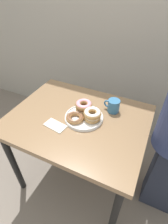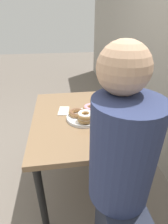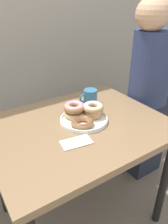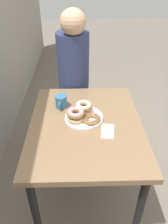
{
  "view_description": "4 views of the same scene",
  "coord_description": "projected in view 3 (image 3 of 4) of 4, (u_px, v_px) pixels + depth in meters",
  "views": [
    {
      "loc": [
        0.45,
        -0.6,
        1.62
      ],
      "look_at": [
        0.04,
        0.24,
        0.84
      ],
      "focal_mm": 28.0,
      "sensor_mm": 36.0,
      "label": 1
    },
    {
      "loc": [
        1.2,
        0.08,
        1.49
      ],
      "look_at": [
        0.04,
        0.24,
        0.84
      ],
      "focal_mm": 28.0,
      "sensor_mm": 36.0,
      "label": 2
    },
    {
      "loc": [
        -0.55,
        -0.66,
        1.43
      ],
      "look_at": [
        0.04,
        0.24,
        0.84
      ],
      "focal_mm": 35.0,
      "sensor_mm": 36.0,
      "label": 3
    },
    {
      "loc": [
        -1.21,
        0.27,
        1.71
      ],
      "look_at": [
        0.04,
        0.24,
        0.84
      ],
      "focal_mm": 35.0,
      "sensor_mm": 36.0,
      "label": 4
    }
  ],
  "objects": [
    {
      "name": "dining_table",
      "position": [
        79.0,
        138.0,
        1.28
      ],
      "size": [
        0.99,
        0.78,
        0.78
      ],
      "color": "#846647",
      "rests_on": "ground_plane"
    },
    {
      "name": "person_figure",
      "position": [
        148.0,
        97.0,
        1.65
      ],
      "size": [
        0.39,
        0.29,
        1.42
      ],
      "color": "#232838",
      "rests_on": "ground_plane"
    },
    {
      "name": "donut_plate",
      "position": [
        83.0,
        114.0,
        1.25
      ],
      "size": [
        0.28,
        0.29,
        0.1
      ],
      "color": "white",
      "rests_on": "dining_table"
    },
    {
      "name": "napkin",
      "position": [
        76.0,
        142.0,
        1.08
      ],
      "size": [
        0.16,
        0.11,
        0.01
      ],
      "color": "beige",
      "rests_on": "dining_table"
    },
    {
      "name": "wall_back",
      "position": [
        15.0,
        12.0,
        1.64
      ],
      "size": [
        8.0,
        0.05,
        2.6
      ],
      "color": "#9E998E",
      "rests_on": "ground_plane"
    },
    {
      "name": "coffee_mug",
      "position": [
        90.0,
        97.0,
        1.44
      ],
      "size": [
        0.12,
        0.09,
        0.1
      ],
      "color": "teal",
      "rests_on": "dining_table"
    }
  ]
}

